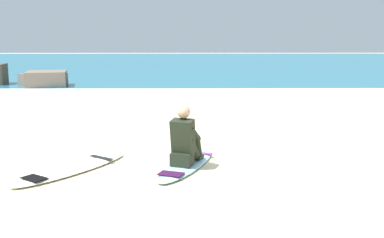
{
  "coord_description": "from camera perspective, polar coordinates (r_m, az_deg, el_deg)",
  "views": [
    {
      "loc": [
        -0.18,
        -7.51,
        2.15
      ],
      "look_at": [
        -0.09,
        1.04,
        0.55
      ],
      "focal_mm": 44.15,
      "sensor_mm": 36.0,
      "label": 1
    }
  ],
  "objects": [
    {
      "name": "surfboard_spare_near",
      "position": [
        7.62,
        -14.25,
        -5.83
      ],
      "size": [
        1.7,
        2.14,
        0.08
      ],
      "color": "white",
      "rests_on": "ground"
    },
    {
      "name": "sea",
      "position": [
        30.27,
        -0.21,
        6.6
      ],
      "size": [
        80.0,
        28.0,
        0.1
      ],
      "primitive_type": "cube",
      "color": "teal",
      "rests_on": "ground"
    },
    {
      "name": "surfboard_main",
      "position": [
        7.64,
        -0.63,
        -5.45
      ],
      "size": [
        1.22,
        2.2,
        0.08
      ],
      "color": "#9ED1E5",
      "rests_on": "ground"
    },
    {
      "name": "ground_plane",
      "position": [
        7.81,
        0.77,
        -5.37
      ],
      "size": [
        80.0,
        80.0,
        0.0
      ],
      "primitive_type": "plane",
      "color": "beige"
    },
    {
      "name": "breaking_foam",
      "position": [
        16.63,
        0.06,
        3.35
      ],
      "size": [
        80.0,
        0.9,
        0.11
      ],
      "primitive_type": "cube",
      "color": "white",
      "rests_on": "ground"
    },
    {
      "name": "surfer_seated",
      "position": [
        7.46,
        -0.87,
        -2.69
      ],
      "size": [
        0.56,
        0.77,
        0.95
      ],
      "color": "black",
      "rests_on": "surfboard_main"
    },
    {
      "name": "rock_outcrop_distant",
      "position": [
        19.11,
        -20.61,
        4.54
      ],
      "size": [
        4.35,
        3.11,
        0.89
      ],
      "color": "#756656",
      "rests_on": "ground"
    }
  ]
}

